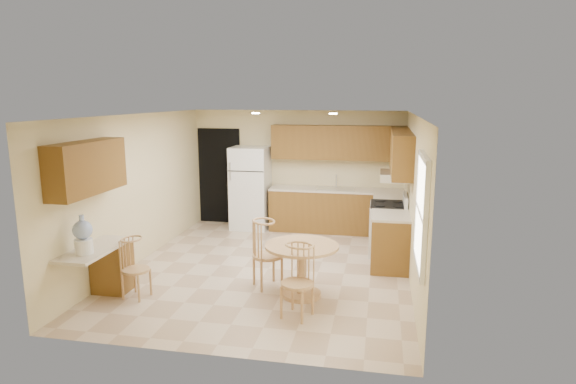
% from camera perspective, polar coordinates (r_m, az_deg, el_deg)
% --- Properties ---
extents(floor, '(5.50, 5.50, 0.00)m').
position_cam_1_polar(floor, '(8.01, -2.34, -9.06)').
color(floor, '#C7AE90').
rests_on(floor, ground).
extents(ceiling, '(4.50, 5.50, 0.02)m').
position_cam_1_polar(ceiling, '(7.52, -2.49, 9.12)').
color(ceiling, white).
rests_on(ceiling, wall_back).
extents(wall_back, '(4.50, 0.02, 2.50)m').
position_cam_1_polar(wall_back, '(10.32, 1.12, 2.72)').
color(wall_back, beige).
rests_on(wall_back, floor).
extents(wall_front, '(4.50, 0.02, 2.50)m').
position_cam_1_polar(wall_front, '(5.11, -9.59, -6.28)').
color(wall_front, beige).
rests_on(wall_front, floor).
extents(wall_left, '(0.02, 5.50, 2.50)m').
position_cam_1_polar(wall_left, '(8.47, -17.39, 0.33)').
color(wall_left, beige).
rests_on(wall_left, floor).
extents(wall_right, '(0.02, 5.50, 2.50)m').
position_cam_1_polar(wall_right, '(7.48, 14.60, -0.90)').
color(wall_right, beige).
rests_on(wall_right, floor).
extents(doorway, '(0.90, 0.02, 2.10)m').
position_cam_1_polar(doorway, '(10.77, -8.11, 1.89)').
color(doorway, black).
rests_on(doorway, floor).
extents(base_cab_back, '(2.75, 0.60, 0.87)m').
position_cam_1_polar(base_cab_back, '(10.07, 5.72, -2.27)').
color(base_cab_back, brown).
rests_on(base_cab_back, floor).
extents(counter_back, '(2.75, 0.63, 0.04)m').
position_cam_1_polar(counter_back, '(9.98, 5.77, 0.27)').
color(counter_back, beige).
rests_on(counter_back, base_cab_back).
extents(base_cab_right_a, '(0.60, 0.59, 0.87)m').
position_cam_1_polar(base_cab_right_a, '(9.46, 11.89, -3.35)').
color(base_cab_right_a, brown).
rests_on(base_cab_right_a, floor).
extents(counter_right_a, '(0.63, 0.59, 0.04)m').
position_cam_1_polar(counter_right_a, '(9.36, 12.00, -0.65)').
color(counter_right_a, beige).
rests_on(counter_right_a, base_cab_right_a).
extents(base_cab_right_b, '(0.60, 0.80, 0.87)m').
position_cam_1_polar(base_cab_right_b, '(8.06, 12.01, -5.91)').
color(base_cab_right_b, brown).
rests_on(base_cab_right_b, floor).
extents(counter_right_b, '(0.63, 0.80, 0.04)m').
position_cam_1_polar(counter_right_b, '(7.94, 12.14, -2.77)').
color(counter_right_b, beige).
rests_on(counter_right_b, base_cab_right_b).
extents(upper_cab_back, '(2.75, 0.33, 0.70)m').
position_cam_1_polar(upper_cab_back, '(9.98, 5.95, 5.84)').
color(upper_cab_back, brown).
rests_on(upper_cab_back, wall_back).
extents(upper_cab_right, '(0.33, 2.42, 0.70)m').
position_cam_1_polar(upper_cab_right, '(8.58, 13.22, 4.73)').
color(upper_cab_right, brown).
rests_on(upper_cab_right, wall_right).
extents(upper_cab_left, '(0.33, 1.40, 0.70)m').
position_cam_1_polar(upper_cab_left, '(6.94, -22.70, 2.69)').
color(upper_cab_left, brown).
rests_on(upper_cab_left, wall_left).
extents(sink, '(0.78, 0.44, 0.01)m').
position_cam_1_polar(sink, '(9.98, 5.63, 0.40)').
color(sink, silver).
rests_on(sink, counter_back).
extents(range_hood, '(0.50, 0.76, 0.14)m').
position_cam_1_polar(range_hood, '(8.60, 12.53, 1.89)').
color(range_hood, silver).
rests_on(range_hood, upper_cab_right).
extents(desk_pedestal, '(0.48, 0.42, 0.72)m').
position_cam_1_polar(desk_pedestal, '(7.47, -20.09, -8.36)').
color(desk_pedestal, brown).
rests_on(desk_pedestal, floor).
extents(desk_top, '(0.50, 1.20, 0.04)m').
position_cam_1_polar(desk_top, '(7.04, -21.89, -6.32)').
color(desk_top, beige).
rests_on(desk_top, desk_pedestal).
extents(window, '(0.06, 1.12, 1.30)m').
position_cam_1_polar(window, '(5.63, 15.60, -2.29)').
color(window, white).
rests_on(window, wall_right).
extents(can_light_a, '(0.14, 0.14, 0.02)m').
position_cam_1_polar(can_light_a, '(8.81, -3.86, 9.31)').
color(can_light_a, white).
rests_on(can_light_a, ceiling).
extents(can_light_b, '(0.14, 0.14, 0.02)m').
position_cam_1_polar(can_light_b, '(8.56, 5.36, 9.23)').
color(can_light_b, white).
rests_on(can_light_b, ceiling).
extents(refrigerator, '(0.77, 0.75, 1.74)m').
position_cam_1_polar(refrigerator, '(10.25, -4.46, 0.49)').
color(refrigerator, white).
rests_on(refrigerator, floor).
extents(stove, '(0.65, 0.76, 1.09)m').
position_cam_1_polar(stove, '(8.80, 11.78, -4.22)').
color(stove, white).
rests_on(stove, floor).
extents(dining_table, '(1.03, 1.03, 0.76)m').
position_cam_1_polar(dining_table, '(6.79, 1.64, -8.37)').
color(dining_table, tan).
rests_on(dining_table, floor).
extents(chair_table_a, '(0.45, 0.56, 1.01)m').
position_cam_1_polar(chair_table_a, '(7.00, -2.63, -6.75)').
color(chair_table_a, tan).
rests_on(chair_table_a, floor).
extents(chair_table_b, '(0.42, 0.45, 0.94)m').
position_cam_1_polar(chair_table_b, '(6.08, 0.96, -10.02)').
color(chair_table_b, tan).
rests_on(chair_table_b, floor).
extents(chair_desk, '(0.37, 0.49, 0.85)m').
position_cam_1_polar(chair_desk, '(7.01, -17.95, -8.13)').
color(chair_desk, tan).
rests_on(chair_desk, floor).
extents(water_crock, '(0.25, 0.25, 0.51)m').
position_cam_1_polar(water_crock, '(6.79, -23.12, -4.85)').
color(water_crock, white).
rests_on(water_crock, desk_top).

